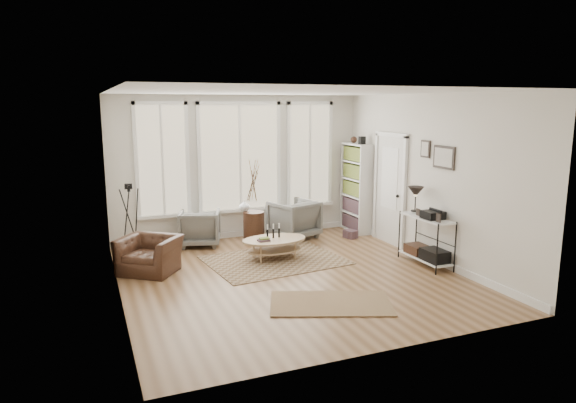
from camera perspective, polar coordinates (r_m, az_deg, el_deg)
name	(u,v)px	position (r m, az deg, el deg)	size (l,w,h in m)	color
room	(291,188)	(8.00, 0.34, 1.49)	(5.50, 5.54, 2.90)	#8C6746
bay_window	(240,160)	(10.49, -5.36, 4.66)	(4.14, 0.12, 2.24)	#C8B787
door	(390,187)	(10.22, 11.25, 1.59)	(0.09, 1.06, 2.22)	silver
bookcase	(356,188)	(11.08, 7.60, 1.54)	(0.31, 0.85, 2.06)	white
low_shelf	(426,236)	(9.08, 15.08, -3.67)	(0.38, 1.08, 1.30)	white
wall_art	(439,155)	(8.99, 16.41, 4.97)	(0.04, 0.88, 0.44)	black
rug_main	(275,260)	(9.11, -1.48, -6.54)	(2.29, 1.71, 0.01)	brown
rug_runner	(331,303)	(7.25, 4.77, -11.17)	(1.66, 0.92, 0.01)	brown
coffee_table	(274,243)	(9.14, -1.57, -4.64)	(1.18, 0.77, 0.54)	tan
armchair_left	(200,228)	(10.14, -9.75, -2.87)	(0.75, 0.77, 0.70)	slate
armchair_right	(294,219)	(10.55, 0.64, -1.96)	(0.84, 0.86, 0.78)	slate
side_table	(253,201)	(10.09, -3.86, 0.06)	(0.42, 0.42, 1.76)	#3B2318
vase	(244,206)	(10.20, -4.88, -0.45)	(0.21, 0.21, 0.22)	silver
accent_chair	(149,255)	(8.73, -15.14, -5.73)	(0.90, 0.79, 0.59)	#3B2318
tripod_camera	(131,223)	(9.61, -17.07, -2.34)	(0.47, 0.47, 1.33)	black
book_stack_near	(350,234)	(10.66, 6.95, -3.61)	(0.20, 0.26, 0.17)	brown
book_stack_far	(350,235)	(10.67, 6.94, -3.66)	(0.17, 0.22, 0.14)	brown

